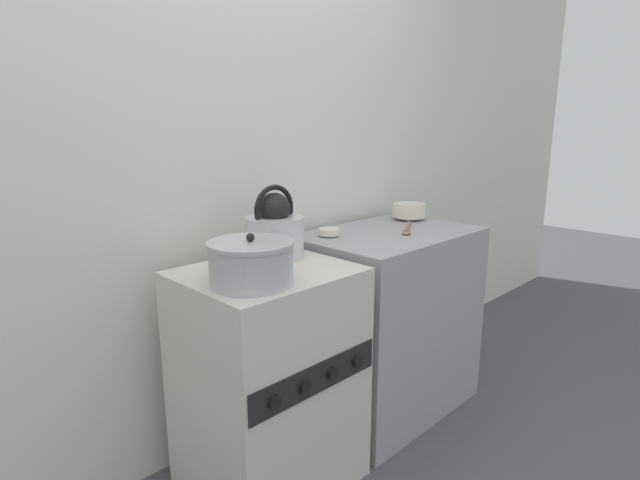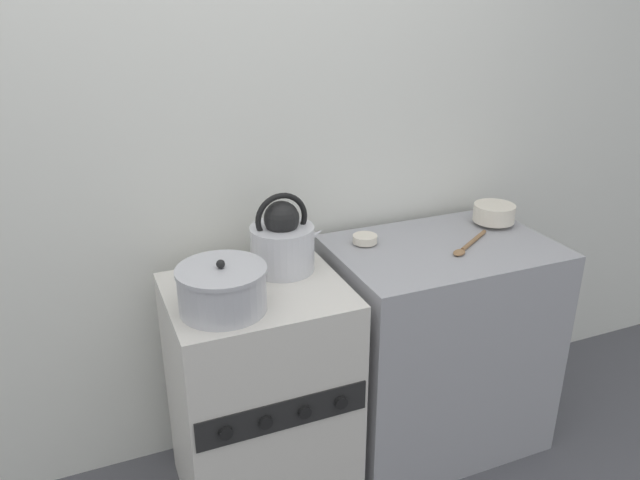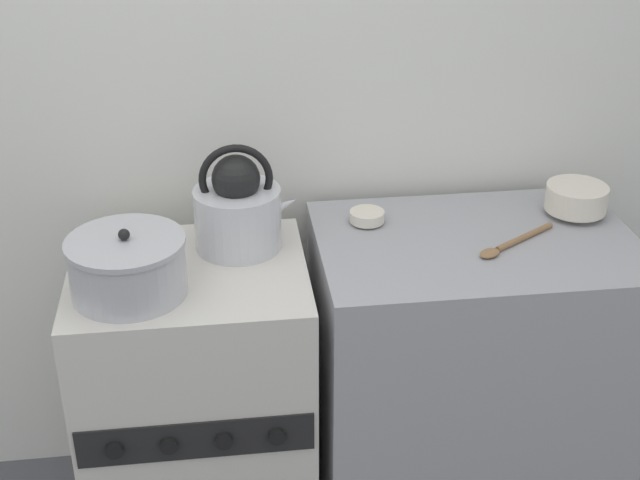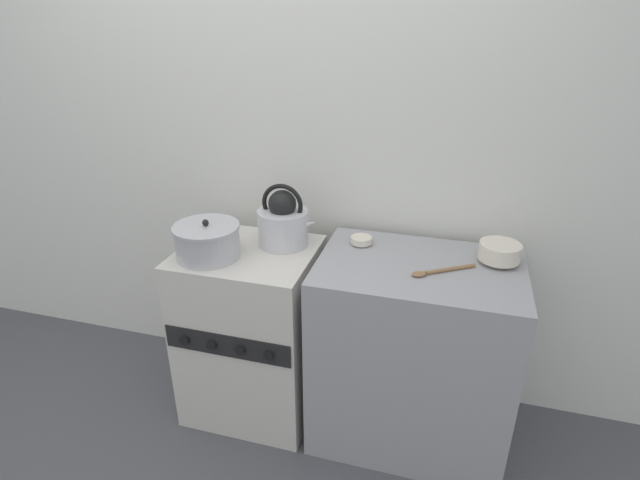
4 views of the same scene
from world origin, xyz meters
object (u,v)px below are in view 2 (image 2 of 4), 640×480
at_px(kettle, 283,241).
at_px(cooking_pot, 222,289).
at_px(enamel_bowl, 494,213).
at_px(stove, 261,396).
at_px(small_ceramic_bowl, 365,239).

distance_m(kettle, cooking_pot, 0.35).
bearing_deg(kettle, cooking_pot, -142.93).
bearing_deg(kettle, enamel_bowl, 1.67).
xyz_separation_m(stove, small_ceramic_bowl, (0.49, 0.16, 0.48)).
relative_size(enamel_bowl, small_ceramic_bowl, 1.78).
relative_size(kettle, enamel_bowl, 1.71).
height_order(cooking_pot, enamel_bowl, cooking_pot).
distance_m(cooking_pot, small_ceramic_bowl, 0.68).
xyz_separation_m(enamel_bowl, small_ceramic_bowl, (-0.59, 0.02, -0.03)).
distance_m(cooking_pot, enamel_bowl, 1.24).
bearing_deg(small_ceramic_bowl, cooking_pot, -157.80).
bearing_deg(kettle, stove, -140.31).
bearing_deg(enamel_bowl, kettle, -178.33).
distance_m(stove, kettle, 0.58).
bearing_deg(small_ceramic_bowl, kettle, -172.27).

